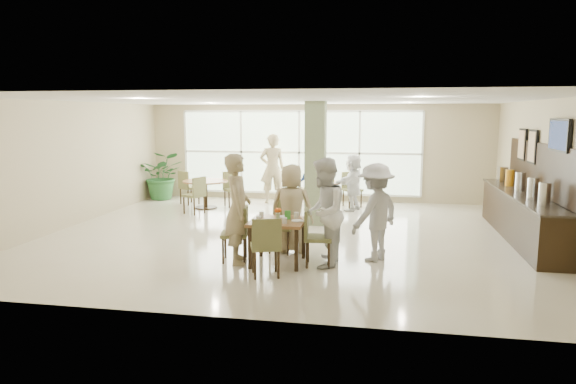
% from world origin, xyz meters
% --- Properties ---
extents(ground, '(10.00, 10.00, 0.00)m').
position_xyz_m(ground, '(0.00, 0.00, 0.00)').
color(ground, beige).
rests_on(ground, ground).
extents(room_shell, '(10.00, 10.00, 10.00)m').
position_xyz_m(room_shell, '(0.00, 0.00, 1.70)').
color(room_shell, white).
rests_on(room_shell, ground).
extents(window_bank, '(7.00, 0.04, 7.00)m').
position_xyz_m(window_bank, '(-0.50, 4.46, 1.40)').
color(window_bank, silver).
rests_on(window_bank, ground).
extents(column, '(0.45, 0.45, 2.80)m').
position_xyz_m(column, '(0.40, 1.20, 1.40)').
color(column, '#6A7A55').
rests_on(column, ground).
extents(main_table, '(0.91, 0.91, 0.75)m').
position_xyz_m(main_table, '(0.18, -2.07, 0.65)').
color(main_table, brown).
rests_on(main_table, ground).
extents(round_table_left, '(1.21, 1.21, 0.75)m').
position_xyz_m(round_table_left, '(-2.77, 2.69, 0.59)').
color(round_table_left, brown).
rests_on(round_table_left, ground).
extents(round_table_right, '(1.01, 1.01, 0.75)m').
position_xyz_m(round_table_right, '(0.37, 3.05, 0.55)').
color(round_table_right, brown).
rests_on(round_table_right, ground).
extents(chairs_main_table, '(1.96, 1.96, 0.95)m').
position_xyz_m(chairs_main_table, '(0.14, -2.06, 0.47)').
color(chairs_main_table, olive).
rests_on(chairs_main_table, ground).
extents(chairs_table_left, '(1.94, 1.93, 0.95)m').
position_xyz_m(chairs_table_left, '(-2.77, 2.71, 0.47)').
color(chairs_table_left, olive).
rests_on(chairs_table_left, ground).
extents(chairs_table_right, '(2.07, 1.94, 0.95)m').
position_xyz_m(chairs_table_right, '(0.41, 3.07, 0.47)').
color(chairs_table_right, olive).
rests_on(chairs_table_right, ground).
extents(tabletop_clutter, '(0.80, 0.75, 0.21)m').
position_xyz_m(tabletop_clutter, '(0.20, -2.07, 0.81)').
color(tabletop_clutter, white).
rests_on(tabletop_clutter, main_table).
extents(buffet_counter, '(0.64, 4.70, 1.95)m').
position_xyz_m(buffet_counter, '(4.70, 0.51, 0.55)').
color(buffet_counter, black).
rests_on(buffet_counter, ground).
extents(wall_tv, '(0.06, 1.00, 0.58)m').
position_xyz_m(wall_tv, '(4.94, -0.60, 2.15)').
color(wall_tv, black).
rests_on(wall_tv, ground).
extents(framed_art_a, '(0.05, 0.55, 0.70)m').
position_xyz_m(framed_art_a, '(4.95, 1.00, 1.85)').
color(framed_art_a, black).
rests_on(framed_art_a, ground).
extents(framed_art_b, '(0.05, 0.55, 0.70)m').
position_xyz_m(framed_art_b, '(4.95, 1.80, 1.85)').
color(framed_art_b, black).
rests_on(framed_art_b, ground).
extents(potted_plant, '(1.53, 1.53, 1.43)m').
position_xyz_m(potted_plant, '(-4.51, 3.85, 0.71)').
color(potted_plant, '#245B29').
rests_on(potted_plant, ground).
extents(teen_left, '(0.61, 0.77, 1.87)m').
position_xyz_m(teen_left, '(-0.49, -2.13, 0.93)').
color(teen_left, tan).
rests_on(teen_left, ground).
extents(teen_far, '(0.80, 0.44, 1.63)m').
position_xyz_m(teen_far, '(0.29, -1.30, 0.82)').
color(teen_far, tan).
rests_on(teen_far, ground).
extents(teen_right, '(0.72, 0.91, 1.82)m').
position_xyz_m(teen_right, '(0.95, -2.07, 0.91)').
color(teen_right, white).
rests_on(teen_right, ground).
extents(teen_standing, '(1.16, 1.25, 1.69)m').
position_xyz_m(teen_standing, '(1.79, -1.57, 0.85)').
color(teen_standing, '#ADACAF').
rests_on(teen_standing, ground).
extents(adult_a, '(1.04, 0.84, 1.55)m').
position_xyz_m(adult_a, '(0.31, 2.10, 0.78)').
color(adult_a, '#4468CE').
rests_on(adult_a, ground).
extents(adult_b, '(1.02, 1.50, 1.49)m').
position_xyz_m(adult_b, '(1.16, 3.06, 0.74)').
color(adult_b, white).
rests_on(adult_b, ground).
extents(adult_standing, '(0.83, 0.67, 1.97)m').
position_xyz_m(adult_standing, '(-1.17, 3.82, 0.99)').
color(adult_standing, tan).
rests_on(adult_standing, ground).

